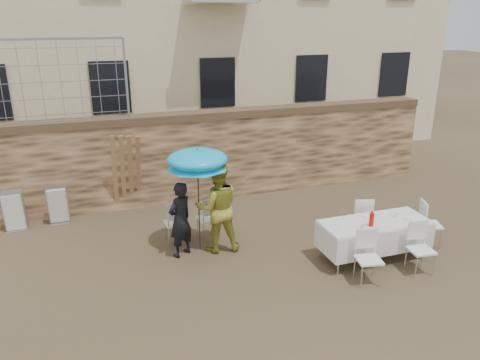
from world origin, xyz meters
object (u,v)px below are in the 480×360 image
object	(u,v)px
man_suit	(180,220)
table_chair_front_right	(421,249)
couple_chair_right	(208,217)
soda_bottle	(372,220)
table_chair_back	(360,218)
table_chair_front_left	(369,258)
chair_stack_right	(58,204)
woman_dress	(217,207)
chair_stack_left	(15,209)
couple_chair_left	(175,222)
umbrella	(197,163)
table_chair_side	(430,223)
banquet_table	(375,223)

from	to	relation	value
man_suit	table_chair_front_right	distance (m)	4.51
couple_chair_right	soda_bottle	distance (m)	3.31
table_chair_front_right	table_chair_back	size ratio (longest dim) A/B	1.00
couple_chair_right	table_chair_front_left	world-z (taller)	same
couple_chair_right	chair_stack_right	distance (m)	3.54
table_chair_back	woman_dress	bearing A→B (deg)	5.65
woman_dress	chair_stack_left	world-z (taller)	woman_dress
couple_chair_right	chair_stack_left	bearing A→B (deg)	-33.35
couple_chair_left	umbrella	bearing A→B (deg)	129.54
man_suit	chair_stack_right	bearing A→B (deg)	-78.56
couple_chair_left	table_chair_side	size ratio (longest dim) A/B	1.00
table_chair_front_right	chair_stack_right	xyz separation A→B (m)	(-6.33, 4.44, -0.02)
man_suit	soda_bottle	xyz separation A→B (m)	(3.31, -1.44, 0.14)
soda_bottle	table_chair_front_left	distance (m)	0.84
table_chair_front_right	man_suit	bearing A→B (deg)	158.37
table_chair_back	table_chair_side	world-z (taller)	same
woman_dress	couple_chair_left	world-z (taller)	woman_dress
couple_chair_right	banquet_table	world-z (taller)	couple_chair_right
man_suit	table_chair_back	size ratio (longest dim) A/B	1.59
couple_chair_right	chair_stack_right	xyz separation A→B (m)	(-3.01, 1.85, -0.02)
table_chair_back	chair_stack_right	xyz separation A→B (m)	(-6.03, 2.89, -0.02)
banquet_table	chair_stack_left	bearing A→B (deg)	151.28
table_chair_side	woman_dress	bearing A→B (deg)	92.72
table_chair_side	chair_stack_left	bearing A→B (deg)	84.86
chair_stack_left	chair_stack_right	distance (m)	0.90
man_suit	soda_bottle	bearing A→B (deg)	123.93
couple_chair_right	banquet_table	distance (m)	3.37
table_chair_side	chair_stack_left	distance (m)	8.88
umbrella	table_chair_back	world-z (taller)	umbrella
couple_chair_right	table_chair_side	bearing A→B (deg)	149.46
soda_bottle	table_chair_side	size ratio (longest dim) A/B	0.27
banquet_table	table_chair_side	distance (m)	1.43
chair_stack_left	chair_stack_right	xyz separation A→B (m)	(0.90, 0.00, 0.00)
woman_dress	chair_stack_right	xyz separation A→B (m)	(-3.06, 2.40, -0.46)
woman_dress	soda_bottle	size ratio (longest dim) A/B	7.05
table_chair_front_right	table_chair_side	size ratio (longest dim) A/B	1.00
couple_chair_left	table_chair_front_right	world-z (taller)	same
man_suit	table_chair_front_right	size ratio (longest dim) A/B	1.59
table_chair_side	couple_chair_right	bearing A→B (deg)	86.23
woman_dress	couple_chair_left	bearing A→B (deg)	-28.89
couple_chair_right	soda_bottle	xyz separation A→B (m)	(2.61, -1.99, 0.43)
couple_chair_left	soda_bottle	xyz separation A→B (m)	(3.31, -1.99, 0.43)
couple_chair_left	banquet_table	bearing A→B (deg)	150.25
banquet_table	soda_bottle	bearing A→B (deg)	-143.13
woman_dress	banquet_table	xyz separation A→B (m)	(2.76, -1.29, -0.19)
man_suit	woman_dress	xyz separation A→B (m)	(0.75, 0.00, 0.16)
woman_dress	couple_chair_left	distance (m)	1.03
table_chair_front_right	table_chair_side	bearing A→B (deg)	48.69
soda_bottle	table_chair_back	xyz separation A→B (m)	(0.40, 0.95, -0.43)
man_suit	umbrella	size ratio (longest dim) A/B	0.78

